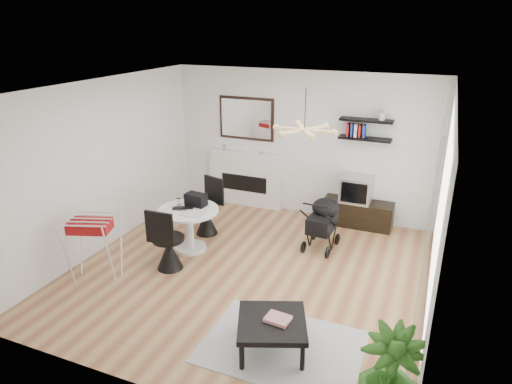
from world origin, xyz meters
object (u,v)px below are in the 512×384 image
at_px(fireplace, 246,172).
at_px(crt_tv, 356,189).
at_px(potted_plant, 389,379).
at_px(dining_table, 189,223).
at_px(stroller, 323,225).
at_px(tv_console, 358,213).
at_px(drying_rack, 95,247).
at_px(coffee_table, 272,324).

distance_m(fireplace, crt_tv, 2.23).
bearing_deg(potted_plant, dining_table, 145.94).
bearing_deg(fireplace, stroller, -32.64).
bearing_deg(dining_table, tv_console, 40.17).
distance_m(drying_rack, stroller, 3.52).
bearing_deg(fireplace, crt_tv, -3.95).
xyz_separation_m(drying_rack, stroller, (2.73, 2.21, -0.12)).
xyz_separation_m(coffee_table, potted_plant, (1.32, -0.53, 0.15)).
height_order(tv_console, stroller, stroller).
height_order(fireplace, crt_tv, fireplace).
bearing_deg(dining_table, potted_plant, -34.06).
height_order(dining_table, stroller, stroller).
height_order(drying_rack, potted_plant, potted_plant).
xyz_separation_m(dining_table, drying_rack, (-0.77, -1.30, 0.04)).
xyz_separation_m(tv_console, potted_plant, (1.07, -4.28, 0.28)).
bearing_deg(stroller, fireplace, 151.14).
xyz_separation_m(dining_table, potted_plant, (3.41, -2.30, 0.04)).
bearing_deg(drying_rack, coffee_table, -28.58).
bearing_deg(crt_tv, potted_plant, -75.23).
relative_size(crt_tv, dining_table, 0.55).
relative_size(tv_console, stroller, 1.36).
distance_m(stroller, coffee_table, 2.69).
bearing_deg(drying_rack, potted_plant, -32.66).
xyz_separation_m(dining_table, coffee_table, (2.09, -1.78, -0.11)).
distance_m(fireplace, potted_plant, 5.56).
bearing_deg(tv_console, stroller, -109.60).
relative_size(fireplace, dining_table, 2.23).
relative_size(stroller, coffee_table, 0.93).
bearing_deg(crt_tv, drying_rack, -133.01).
relative_size(dining_table, drying_rack, 1.00).
xyz_separation_m(dining_table, stroller, (1.96, 0.91, -0.08)).
bearing_deg(fireplace, coffee_table, -62.53).
distance_m(tv_console, stroller, 1.14).
height_order(tv_console, dining_table, dining_table).
bearing_deg(tv_console, crt_tv, -176.84).
relative_size(fireplace, potted_plant, 2.13).
relative_size(tv_console, potted_plant, 1.22).
distance_m(fireplace, tv_console, 2.33).
bearing_deg(potted_plant, stroller, 114.27).
relative_size(fireplace, tv_console, 1.75).
bearing_deg(stroller, tv_console, 74.18).
bearing_deg(drying_rack, crt_tv, 27.81).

